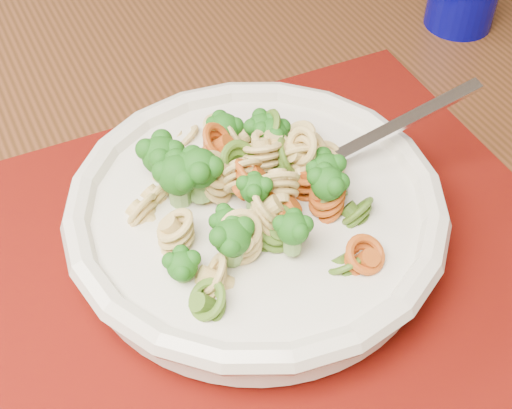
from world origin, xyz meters
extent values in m
cube|color=#532C17|center=(0.45, 0.26, 0.69)|extent=(1.69, 1.34, 0.04)
cube|color=#532C17|center=(0.98, 0.85, 0.33)|extent=(0.09, 0.09, 0.67)
cube|color=#621104|center=(0.54, 0.12, 0.71)|extent=(0.54, 0.47, 0.00)
cylinder|color=silver|center=(0.55, 0.14, 0.71)|extent=(0.11, 0.11, 0.01)
cylinder|color=silver|center=(0.55, 0.14, 0.73)|extent=(0.25, 0.25, 0.03)
torus|color=silver|center=(0.55, 0.14, 0.75)|extent=(0.27, 0.27, 0.02)
camera|label=1|loc=(0.49, -0.19, 1.11)|focal=50.00mm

